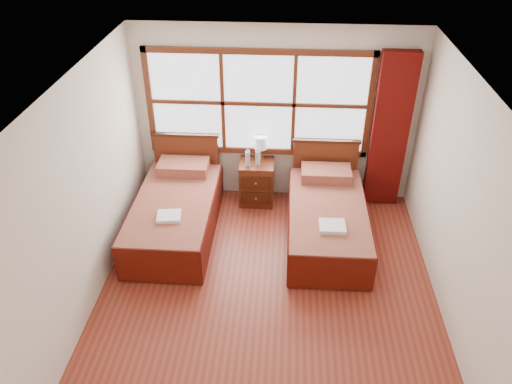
{
  "coord_description": "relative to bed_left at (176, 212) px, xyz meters",
  "views": [
    {
      "loc": [
        0.16,
        -4.29,
        4.29
      ],
      "look_at": [
        -0.18,
        0.7,
        1.01
      ],
      "focal_mm": 35.0,
      "sensor_mm": 36.0,
      "label": 1
    }
  ],
  "objects": [
    {
      "name": "bottle_near",
      "position": [
        0.93,
        0.72,
        0.47
      ],
      "size": [
        0.07,
        0.07,
        0.26
      ],
      "color": "#A7C6D7",
      "rests_on": "nightstand"
    },
    {
      "name": "curtain",
      "position": [
        2.91,
        0.91,
        0.86
      ],
      "size": [
        0.5,
        0.16,
        2.3
      ],
      "primitive_type": "cube",
      "color": "#5E0C09",
      "rests_on": "wall_back"
    },
    {
      "name": "window",
      "position": [
        1.06,
        1.02,
        1.19
      ],
      "size": [
        3.16,
        0.06,
        1.56
      ],
      "color": "white",
      "rests_on": "wall_back"
    },
    {
      "name": "bottle_far",
      "position": [
        1.07,
        0.76,
        0.46
      ],
      "size": [
        0.07,
        0.07,
        0.25
      ],
      "color": "#A7C6D7",
      "rests_on": "nightstand"
    },
    {
      "name": "lamp",
      "position": [
        1.11,
        0.93,
        0.61
      ],
      "size": [
        0.19,
        0.19,
        0.37
      ],
      "color": "gold",
      "rests_on": "nightstand"
    },
    {
      "name": "bed_right",
      "position": [
        2.06,
        0.0,
        -0.01
      ],
      "size": [
        1.03,
        2.05,
        1.0
      ],
      "color": "#37190B",
      "rests_on": "floor"
    },
    {
      "name": "wall_right",
      "position": [
        3.31,
        -1.2,
        0.99
      ],
      "size": [
        0.0,
        4.5,
        4.5
      ],
      "primitive_type": "plane",
      "rotation": [
        1.57,
        0.0,
        -1.57
      ],
      "color": "silver",
      "rests_on": "floor"
    },
    {
      "name": "wall_back",
      "position": [
        1.31,
        1.05,
        0.99
      ],
      "size": [
        4.0,
        0.0,
        4.0
      ],
      "primitive_type": "plane",
      "rotation": [
        1.57,
        0.0,
        0.0
      ],
      "color": "silver",
      "rests_on": "floor"
    },
    {
      "name": "bed_left",
      "position": [
        0.0,
        0.0,
        0.0
      ],
      "size": [
        1.06,
        2.08,
        1.03
      ],
      "color": "#37190B",
      "rests_on": "floor"
    },
    {
      "name": "towels_left",
      "position": [
        0.03,
        -0.47,
        0.26
      ],
      "size": [
        0.33,
        0.3,
        0.05
      ],
      "rotation": [
        0.0,
        0.0,
        0.13
      ],
      "color": "white",
      "rests_on": "bed_left"
    },
    {
      "name": "wall_left",
      "position": [
        -0.69,
        -1.2,
        0.99
      ],
      "size": [
        0.0,
        4.5,
        4.5
      ],
      "primitive_type": "plane",
      "rotation": [
        1.57,
        0.0,
        1.57
      ],
      "color": "silver",
      "rests_on": "floor"
    },
    {
      "name": "ceiling",
      "position": [
        1.31,
        -1.2,
        2.29
      ],
      "size": [
        4.5,
        4.5,
        0.0
      ],
      "primitive_type": "plane",
      "rotation": [
        3.14,
        0.0,
        0.0
      ],
      "color": "white",
      "rests_on": "wall_back"
    },
    {
      "name": "floor",
      "position": [
        1.31,
        -1.2,
        -0.31
      ],
      "size": [
        4.5,
        4.5,
        0.0
      ],
      "primitive_type": "plane",
      "color": "maroon",
      "rests_on": "ground"
    },
    {
      "name": "nightstand",
      "position": [
        1.06,
        0.8,
        0.02
      ],
      "size": [
        0.5,
        0.49,
        0.66
      ],
      "color": "#5A2613",
      "rests_on": "floor"
    },
    {
      "name": "towels_right",
      "position": [
        2.08,
        -0.52,
        0.25
      ],
      "size": [
        0.33,
        0.29,
        0.05
      ],
      "rotation": [
        0.0,
        0.0,
        0.02
      ],
      "color": "white",
      "rests_on": "bed_right"
    }
  ]
}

